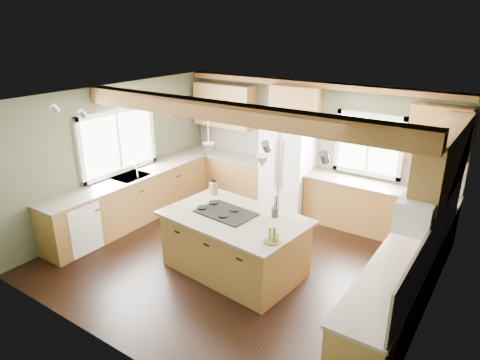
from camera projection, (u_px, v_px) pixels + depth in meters
The scene contains 37 objects.
floor at pixel (240, 259), 6.97m from camera, with size 5.60×5.60×0.00m, color black.
ceiling at pixel (240, 100), 6.06m from camera, with size 5.60×5.60×0.00m, color silver.
wall_back at pixel (311, 147), 8.45m from camera, with size 5.60×5.60×0.00m, color #414733.
wall_left at pixel (116, 155), 7.99m from camera, with size 5.00×5.00×0.00m, color #414733.
wall_right at pixel (436, 234), 5.04m from camera, with size 5.00×5.00×0.00m, color #414733.
ceiling_beam at pixel (228, 112), 5.88m from camera, with size 5.55×0.26×0.26m, color #523517.
soffit_trim at pixel (312, 84), 7.94m from camera, with size 5.55×0.20×0.10m, color #523517.
backsplash_back at pixel (310, 152), 8.47m from camera, with size 5.58×0.03×0.58m, color brown.
backsplash_right at pixel (434, 238), 5.12m from camera, with size 0.03×3.70×0.58m, color brown.
base_cab_back_left at pixel (229, 175), 9.46m from camera, with size 2.02×0.60×0.88m, color brown.
counter_back_left at pixel (229, 155), 9.30m from camera, with size 2.06×0.64×0.04m, color #4E4539.
base_cab_back_right at pixel (376, 210), 7.74m from camera, with size 2.62×0.60×0.88m, color brown.
counter_back_right at pixel (379, 186), 7.57m from camera, with size 2.66×0.64×0.04m, color #4E4539.
base_cab_left at pixel (133, 200), 8.17m from camera, with size 0.60×3.70×0.88m, color brown.
counter_left at pixel (131, 177), 8.01m from camera, with size 0.64×3.74×0.04m, color #4E4539.
base_cab_right at pixel (401, 285), 5.54m from camera, with size 0.60×3.70×0.88m, color brown.
counter_right at pixel (406, 254), 5.38m from camera, with size 0.64×3.74×0.04m, color #4E4539.
upper_cab_back_left at pixel (224, 105), 9.14m from camera, with size 1.40×0.35×0.90m, color brown.
upper_cab_over_fridge at pixel (295, 104), 8.18m from camera, with size 0.96×0.35×0.70m, color brown.
upper_cab_right at pixel (444, 159), 5.60m from camera, with size 0.35×2.20×0.90m, color brown.
upper_cab_back_corner at pixel (439, 133), 6.88m from camera, with size 0.90×0.35×0.90m, color brown.
window_left at pixel (118, 141), 7.93m from camera, with size 0.04×1.60×1.05m, color white.
window_back at pixel (369, 144), 7.74m from camera, with size 1.10×0.04×1.00m, color white.
sink at pixel (131, 177), 8.01m from camera, with size 0.50×0.65×0.03m, color #262628.
faucet at pixel (137, 171), 7.86m from camera, with size 0.02×0.02×0.28m, color #B2B2B7.
dishwasher at pixel (75, 226), 7.17m from camera, with size 0.60×0.60×0.84m, color white.
oven at pixel (367, 344), 4.54m from camera, with size 0.60×0.72×0.84m, color white.
microwave at pixel (418, 211), 5.03m from camera, with size 0.40×0.70×0.38m, color white.
pendant_left at pixel (209, 148), 6.33m from camera, with size 0.18×0.18×0.16m, color #B2B2B7.
pendant_right at pixel (262, 162), 5.73m from camera, with size 0.18×0.18×0.16m, color #B2B2B7.
refrigerator at pixel (288, 169), 8.46m from camera, with size 0.90×0.74×1.80m, color white.
island at pixel (235, 245), 6.54m from camera, with size 1.98×1.21×0.88m, color brown.
island_top at pixel (234, 217), 6.37m from camera, with size 2.12×1.35×0.04m, color #4E4539.
cooktop at pixel (226, 213), 6.46m from camera, with size 0.86×0.57×0.02m, color black.
knife_block at pixel (213, 188), 7.15m from camera, with size 0.13×0.09×0.21m, color brown.
utensil_crock at pixel (275, 212), 6.34m from camera, with size 0.11×0.11×0.15m, color #423A35.
bottle_tray at pixel (272, 235), 5.60m from camera, with size 0.23×0.23×0.21m, color brown, non-canonical shape.
Camera 1 is at (3.42, -5.02, 3.66)m, focal length 32.00 mm.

